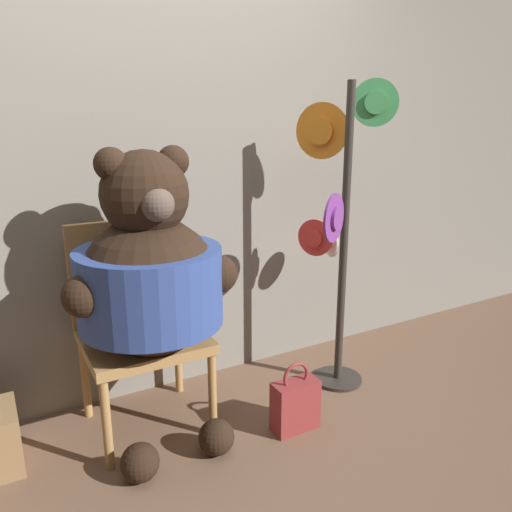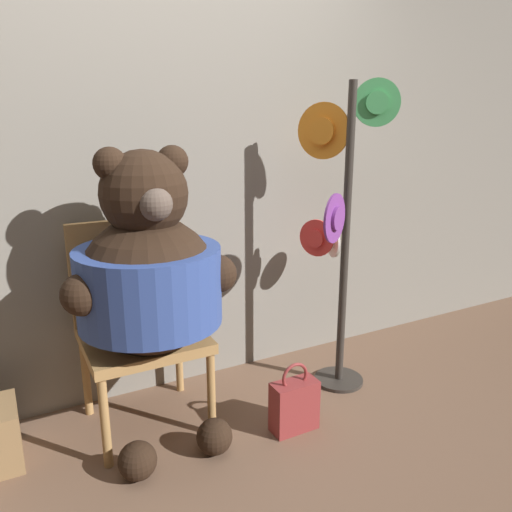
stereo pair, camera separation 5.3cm
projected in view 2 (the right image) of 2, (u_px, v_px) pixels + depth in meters
The scene contains 6 objects.
ground_plane at pixel (213, 449), 2.31m from camera, with size 14.00×14.00×0.00m, color brown.
wall_back at pixel (152, 167), 2.59m from camera, with size 8.00×0.10×2.46m.
chair at pixel (137, 317), 2.44m from camera, with size 0.55×0.52×1.00m.
teddy_bear at pixel (149, 277), 2.23m from camera, with size 0.78×0.69×1.37m.
hat_display_rack at pixel (338, 224), 2.67m from camera, with size 0.46×0.41×1.67m.
handbag_on_ground at pixel (294, 405), 2.42m from camera, with size 0.23×0.11×0.36m.
Camera 2 is at (-0.75, -1.84, 1.48)m, focal length 35.00 mm.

